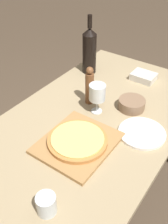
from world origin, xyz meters
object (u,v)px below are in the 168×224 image
wine_bottle (89,50)px  pepper_mill (90,86)px  pizza (77,140)px  small_bowl (132,104)px  wine_glass (97,93)px

wine_bottle → pepper_mill: 0.35m
pizza → pepper_mill: pepper_mill is taller
wine_bottle → pepper_mill: bearing=-55.6°
wine_bottle → small_bowl: bearing=-26.0°
pepper_mill → wine_glass: 0.10m
pepper_mill → wine_glass: size_ratio=1.33×
pepper_mill → small_bowl: bearing=20.9°
wine_bottle → pepper_mill: wine_bottle is taller
wine_glass → small_bowl: (0.14, 0.13, -0.09)m
pepper_mill → small_bowl: 0.25m
pepper_mill → wine_glass: pepper_mill is taller
wine_bottle → pepper_mill: size_ratio=1.70×
pizza → small_bowl: (0.08, 0.40, -0.00)m
wine_bottle → wine_glass: 0.44m
wine_bottle → wine_glass: (0.28, -0.34, -0.03)m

